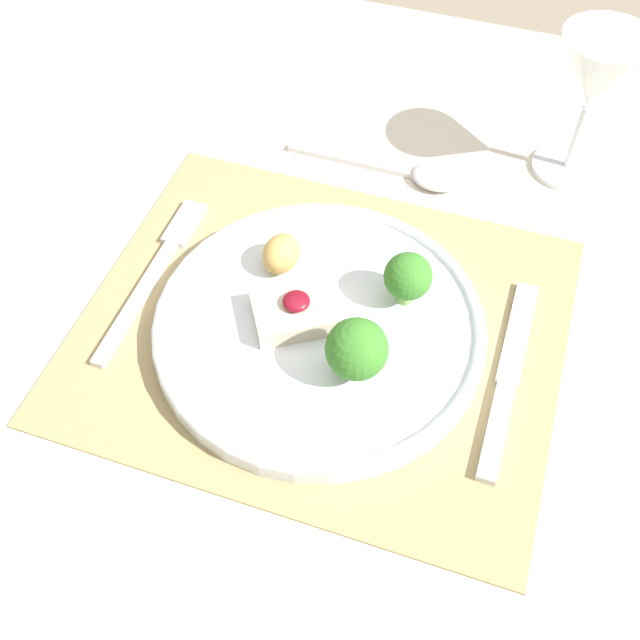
% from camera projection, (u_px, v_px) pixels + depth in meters
% --- Properties ---
extents(ground_plane, '(8.00, 8.00, 0.00)m').
position_uv_depth(ground_plane, '(321.00, 587.00, 1.28)').
color(ground_plane, gray).
extents(dining_table, '(1.55, 1.09, 0.75)m').
position_uv_depth(dining_table, '(322.00, 374.00, 0.75)').
color(dining_table, beige).
rests_on(dining_table, ground_plane).
extents(placemat, '(0.43, 0.36, 0.00)m').
position_uv_depth(placemat, '(322.00, 327.00, 0.69)').
color(placemat, '#9E895B').
rests_on(placemat, dining_table).
extents(dinner_plate, '(0.30, 0.30, 0.08)m').
position_uv_depth(dinner_plate, '(323.00, 324.00, 0.67)').
color(dinner_plate, silver).
rests_on(dinner_plate, placemat).
extents(fork, '(0.02, 0.21, 0.01)m').
position_uv_depth(fork, '(158.00, 266.00, 0.72)').
color(fork, silver).
rests_on(fork, placemat).
extents(knife, '(0.02, 0.21, 0.01)m').
position_uv_depth(knife, '(506.00, 388.00, 0.64)').
color(knife, silver).
rests_on(knife, placemat).
extents(spoon, '(0.20, 0.05, 0.02)m').
position_uv_depth(spoon, '(419.00, 173.00, 0.80)').
color(spoon, silver).
rests_on(spoon, dining_table).
extents(wine_glass_near, '(0.09, 0.09, 0.16)m').
position_uv_depth(wine_glass_near, '(596.00, 79.00, 0.73)').
color(wine_glass_near, white).
rests_on(wine_glass_near, dining_table).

